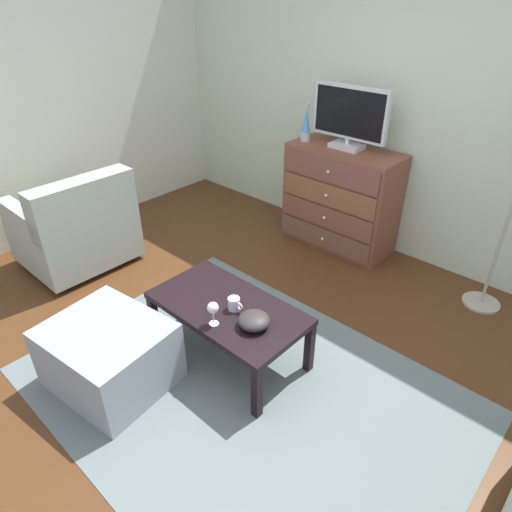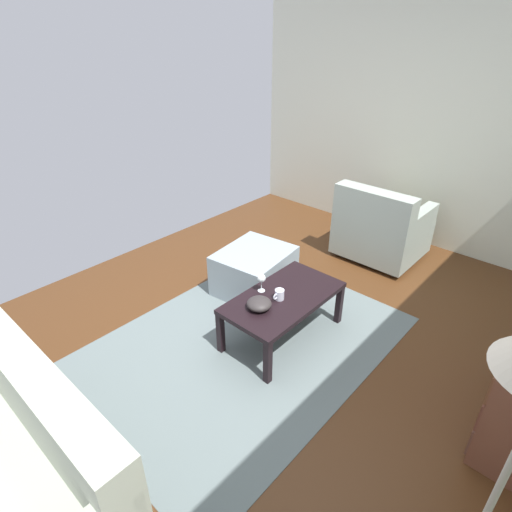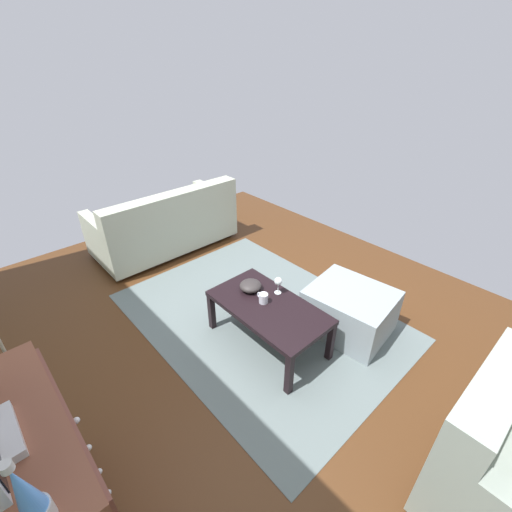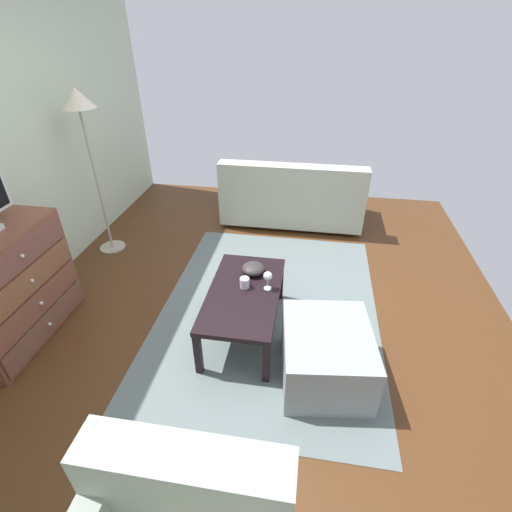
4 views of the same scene
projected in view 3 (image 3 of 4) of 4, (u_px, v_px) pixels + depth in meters
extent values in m
cube|color=#4C2C15|center=(258.00, 339.00, 3.10)|extent=(5.79, 4.60, 0.05)
cube|color=slate|center=(259.00, 316.00, 3.33)|extent=(2.60, 1.90, 0.01)
cube|color=brown|center=(39.00, 498.00, 1.57)|extent=(1.01, 0.45, 0.93)
cube|color=brown|center=(106.00, 495.00, 1.87)|extent=(0.95, 0.02, 0.20)
sphere|color=silver|center=(109.00, 493.00, 1.88)|extent=(0.03, 0.03, 0.03)
cube|color=brown|center=(96.00, 474.00, 1.76)|extent=(0.95, 0.02, 0.20)
sphere|color=silver|center=(99.00, 472.00, 1.77)|extent=(0.03, 0.03, 0.03)
cube|color=brown|center=(85.00, 450.00, 1.65)|extent=(0.95, 0.02, 0.20)
sphere|color=silver|center=(89.00, 448.00, 1.66)|extent=(0.03, 0.03, 0.03)
cube|color=brown|center=(72.00, 423.00, 1.54)|extent=(0.95, 0.02, 0.20)
sphere|color=silver|center=(76.00, 420.00, 1.55)|extent=(0.03, 0.03, 0.03)
cone|color=#4C8CE5|center=(22.00, 490.00, 1.00)|extent=(0.08, 0.08, 0.22)
cylinder|color=#B7B7BC|center=(6.00, 467.00, 0.94)|extent=(0.04, 0.04, 0.03)
cube|color=black|center=(289.00, 375.00, 2.50)|extent=(0.05, 0.05, 0.37)
cube|color=black|center=(212.00, 312.00, 3.11)|extent=(0.05, 0.05, 0.37)
cube|color=black|center=(331.00, 342.00, 2.79)|extent=(0.05, 0.05, 0.37)
cube|color=black|center=(252.00, 289.00, 3.39)|extent=(0.05, 0.05, 0.37)
cube|color=black|center=(268.00, 307.00, 2.84)|extent=(1.02, 0.55, 0.04)
cylinder|color=silver|center=(278.00, 293.00, 2.98)|extent=(0.06, 0.06, 0.00)
cylinder|color=silver|center=(278.00, 288.00, 2.95)|extent=(0.01, 0.01, 0.09)
sphere|color=silver|center=(278.00, 281.00, 2.91)|extent=(0.07, 0.07, 0.07)
cylinder|color=silver|center=(264.00, 298.00, 2.84)|extent=(0.08, 0.08, 0.08)
torus|color=silver|center=(259.00, 295.00, 2.87)|extent=(0.05, 0.01, 0.05)
ellipsoid|color=#2E2929|center=(251.00, 286.00, 2.99)|extent=(0.19, 0.19, 0.09)
cylinder|color=#332319|center=(201.00, 219.00, 5.18)|extent=(0.05, 0.05, 0.05)
cylinder|color=#332319|center=(98.00, 254.00, 4.29)|extent=(0.05, 0.05, 0.05)
cylinder|color=#332319|center=(229.00, 234.00, 4.75)|extent=(0.05, 0.05, 0.05)
cylinder|color=#332319|center=(121.00, 278.00, 3.85)|extent=(0.05, 0.05, 0.05)
cube|color=#A9AF9C|center=(165.00, 230.00, 4.41)|extent=(0.85, 1.71, 0.36)
cube|color=#A9AF9C|center=(174.00, 210.00, 4.01)|extent=(0.20, 1.71, 0.41)
cube|color=#A9AF9C|center=(213.00, 195.00, 4.73)|extent=(0.81, 0.12, 0.20)
cube|color=#A9AF9C|center=(97.00, 230.00, 3.81)|extent=(0.81, 0.12, 0.20)
cylinder|color=#332319|center=(423.00, 512.00, 1.90)|extent=(0.05, 0.05, 0.05)
cylinder|color=#332319|center=(470.00, 431.00, 2.30)|extent=(0.05, 0.05, 0.05)
cube|color=#949F96|center=(488.00, 406.00, 1.77)|extent=(0.20, 0.85, 0.43)
cube|color=#88959D|center=(349.00, 311.00, 3.08)|extent=(0.77, 0.68, 0.42)
cylinder|color=#A59E8C|center=(18.00, 375.00, 2.72)|extent=(0.28, 0.28, 0.02)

